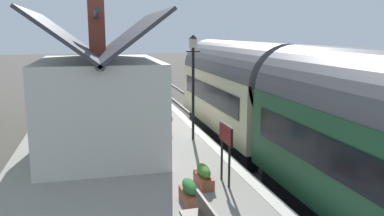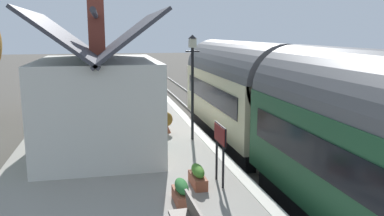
{
  "view_description": "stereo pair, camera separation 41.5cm",
  "coord_description": "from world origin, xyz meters",
  "px_view_note": "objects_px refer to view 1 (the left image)",
  "views": [
    {
      "loc": [
        -14.7,
        5.1,
        4.65
      ],
      "look_at": [
        -0.16,
        1.5,
        1.81
      ],
      "focal_mm": 37.08,
      "sensor_mm": 36.0,
      "label": 1
    },
    {
      "loc": [
        -14.8,
        4.7,
        4.65
      ],
      "look_at": [
        -0.16,
        1.5,
        1.81
      ],
      "focal_mm": 37.08,
      "sensor_mm": 36.0,
      "label": 2
    }
  ],
  "objects_px": {
    "train": "(285,109)",
    "bench_near_building": "(131,104)",
    "station_building": "(100,101)",
    "planter_under_sign": "(104,91)",
    "planter_by_door": "(121,86)",
    "planter_corner_building": "(91,95)",
    "bench_mid_platform": "(124,89)",
    "planter_edge_far": "(167,122)",
    "lamp_post_platform": "(193,68)",
    "planter_bench_right": "(204,176)",
    "station_sign_board": "(226,139)",
    "planter_edge_near": "(189,192)",
    "bench_by_lamp": "(124,95)"
  },
  "relations": [
    {
      "from": "train",
      "to": "bench_near_building",
      "type": "height_order",
      "value": "train"
    },
    {
      "from": "station_building",
      "to": "planter_under_sign",
      "type": "distance_m",
      "value": 12.25
    },
    {
      "from": "planter_by_door",
      "to": "planter_corner_building",
      "type": "bearing_deg",
      "value": 142.47
    },
    {
      "from": "planter_under_sign",
      "to": "train",
      "type": "bearing_deg",
      "value": -158.39
    },
    {
      "from": "bench_mid_platform",
      "to": "planter_corner_building",
      "type": "height_order",
      "value": "bench_mid_platform"
    },
    {
      "from": "planter_edge_far",
      "to": "lamp_post_platform",
      "type": "distance_m",
      "value": 2.6
    },
    {
      "from": "planter_corner_building",
      "to": "planter_bench_right",
      "type": "height_order",
      "value": "planter_corner_building"
    },
    {
      "from": "planter_under_sign",
      "to": "planter_corner_building",
      "type": "bearing_deg",
      "value": 153.99
    },
    {
      "from": "bench_near_building",
      "to": "planter_corner_building",
      "type": "relative_size",
      "value": 1.46
    },
    {
      "from": "train",
      "to": "station_sign_board",
      "type": "bearing_deg",
      "value": 129.2
    },
    {
      "from": "train",
      "to": "planter_under_sign",
      "type": "height_order",
      "value": "train"
    },
    {
      "from": "lamp_post_platform",
      "to": "bench_near_building",
      "type": "bearing_deg",
      "value": 18.2
    },
    {
      "from": "bench_mid_platform",
      "to": "planter_edge_near",
      "type": "height_order",
      "value": "bench_mid_platform"
    },
    {
      "from": "planter_under_sign",
      "to": "planter_corner_building",
      "type": "xyz_separation_m",
      "value": [
        -1.66,
        0.81,
        -0.01
      ]
    },
    {
      "from": "planter_by_door",
      "to": "station_sign_board",
      "type": "height_order",
      "value": "station_sign_board"
    },
    {
      "from": "planter_edge_near",
      "to": "planter_under_sign",
      "type": "distance_m",
      "value": 17.04
    },
    {
      "from": "bench_mid_platform",
      "to": "planter_corner_building",
      "type": "distance_m",
      "value": 2.06
    },
    {
      "from": "train",
      "to": "lamp_post_platform",
      "type": "xyz_separation_m",
      "value": [
        2.1,
        2.58,
        1.23
      ]
    },
    {
      "from": "planter_by_door",
      "to": "lamp_post_platform",
      "type": "distance_m",
      "value": 12.75
    },
    {
      "from": "planter_under_sign",
      "to": "planter_bench_right",
      "type": "height_order",
      "value": "planter_under_sign"
    },
    {
      "from": "train",
      "to": "planter_under_sign",
      "type": "bearing_deg",
      "value": 21.61
    },
    {
      "from": "train",
      "to": "station_sign_board",
      "type": "height_order",
      "value": "train"
    },
    {
      "from": "planter_corner_building",
      "to": "station_sign_board",
      "type": "distance_m",
      "value": 14.78
    },
    {
      "from": "station_building",
      "to": "bench_mid_platform",
      "type": "relative_size",
      "value": 4.16
    },
    {
      "from": "bench_by_lamp",
      "to": "planter_under_sign",
      "type": "relative_size",
      "value": 1.57
    },
    {
      "from": "bench_near_building",
      "to": "planter_corner_building",
      "type": "xyz_separation_m",
      "value": [
        4.59,
        1.91,
        -0.21
      ]
    },
    {
      "from": "train",
      "to": "planter_by_door",
      "type": "height_order",
      "value": "train"
    },
    {
      "from": "planter_bench_right",
      "to": "lamp_post_platform",
      "type": "relative_size",
      "value": 0.24
    },
    {
      "from": "bench_near_building",
      "to": "station_sign_board",
      "type": "height_order",
      "value": "station_sign_board"
    },
    {
      "from": "planter_under_sign",
      "to": "planter_corner_building",
      "type": "relative_size",
      "value": 0.92
    },
    {
      "from": "planter_edge_near",
      "to": "station_sign_board",
      "type": "height_order",
      "value": "station_sign_board"
    },
    {
      "from": "bench_near_building",
      "to": "planter_edge_near",
      "type": "bearing_deg",
      "value": -178.27
    },
    {
      "from": "train",
      "to": "planter_edge_near",
      "type": "xyz_separation_m",
      "value": [
        -3.27,
        4.01,
        -1.14
      ]
    },
    {
      "from": "lamp_post_platform",
      "to": "station_sign_board",
      "type": "xyz_separation_m",
      "value": [
        -4.4,
        0.25,
        -1.45
      ]
    },
    {
      "from": "planter_under_sign",
      "to": "planter_bench_right",
      "type": "distance_m",
      "value": 16.16
    },
    {
      "from": "planter_edge_far",
      "to": "planter_edge_near",
      "type": "bearing_deg",
      "value": 174.23
    },
    {
      "from": "bench_mid_platform",
      "to": "planter_by_door",
      "type": "xyz_separation_m",
      "value": [
        1.91,
        0.05,
        -0.03
      ]
    },
    {
      "from": "station_sign_board",
      "to": "lamp_post_platform",
      "type": "bearing_deg",
      "value": -3.22
    },
    {
      "from": "train",
      "to": "bench_mid_platform",
      "type": "distance_m",
      "value": 13.37
    },
    {
      "from": "planter_corner_building",
      "to": "planter_bench_right",
      "type": "relative_size",
      "value": 1.06
    },
    {
      "from": "bench_by_lamp",
      "to": "planter_edge_far",
      "type": "distance_m",
      "value": 7.15
    },
    {
      "from": "train",
      "to": "bench_by_lamp",
      "type": "relative_size",
      "value": 12.84
    },
    {
      "from": "lamp_post_platform",
      "to": "station_sign_board",
      "type": "bearing_deg",
      "value": 176.78
    },
    {
      "from": "lamp_post_platform",
      "to": "bench_by_lamp",
      "type": "bearing_deg",
      "value": 12.97
    },
    {
      "from": "planter_bench_right",
      "to": "lamp_post_platform",
      "type": "height_order",
      "value": "lamp_post_platform"
    },
    {
      "from": "station_building",
      "to": "lamp_post_platform",
      "type": "distance_m",
      "value": 3.46
    },
    {
      "from": "bench_mid_platform",
      "to": "planter_edge_near",
      "type": "distance_m",
      "value": 15.91
    },
    {
      "from": "planter_edge_near",
      "to": "lamp_post_platform",
      "type": "xyz_separation_m",
      "value": [
        5.37,
        -1.44,
        2.37
      ]
    },
    {
      "from": "bench_mid_platform",
      "to": "planter_bench_right",
      "type": "distance_m",
      "value": 14.98
    },
    {
      "from": "train",
      "to": "bench_mid_platform",
      "type": "height_order",
      "value": "train"
    }
  ]
}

